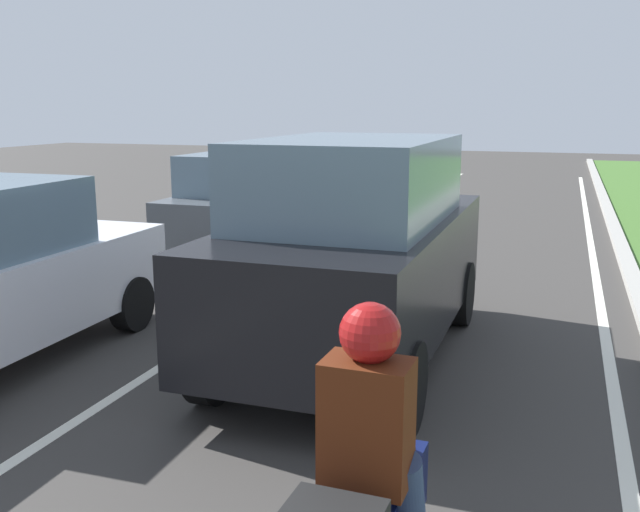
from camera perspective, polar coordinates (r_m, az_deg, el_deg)
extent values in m
plane|color=#383533|center=(12.26, 4.25, -0.19)|extent=(60.00, 60.00, 0.00)
cube|color=silver|center=(12.46, 1.14, 0.04)|extent=(0.12, 32.00, 0.01)
cube|color=silver|center=(11.90, 21.26, -1.36)|extent=(0.12, 32.00, 0.01)
cube|color=#9E9B93|center=(11.92, 23.68, -1.26)|extent=(0.24, 48.00, 0.12)
cube|color=black|center=(7.27, 2.91, -1.21)|extent=(1.93, 4.51, 1.10)
cube|color=slate|center=(6.97, 2.64, 6.15)|extent=(1.72, 2.71, 0.80)
cylinder|color=black|center=(9.07, 0.32, -2.08)|extent=(0.22, 0.76, 0.76)
cylinder|color=black|center=(8.68, 11.31, -2.97)|extent=(0.22, 0.76, 0.76)
cylinder|color=black|center=(6.39, -8.77, -8.39)|extent=(0.22, 0.76, 0.76)
cylinder|color=black|center=(5.82, 6.89, -10.43)|extent=(0.22, 0.76, 0.76)
cylinder|color=black|center=(9.56, -23.06, -2.70)|extent=(0.23, 0.64, 0.64)
cylinder|color=black|center=(8.60, -14.87, -3.71)|extent=(0.23, 0.64, 0.64)
cube|color=#474C51|center=(12.65, -6.07, 3.37)|extent=(1.66, 3.71, 0.80)
cube|color=slate|center=(12.33, -6.64, 6.60)|extent=(1.49, 1.91, 0.68)
cylinder|color=black|center=(14.15, -6.69, 2.64)|extent=(0.22, 0.60, 0.60)
cylinder|color=black|center=(13.58, -0.92, 2.32)|extent=(0.22, 0.60, 0.60)
cylinder|color=black|center=(11.97, -11.84, 0.74)|extent=(0.22, 0.60, 0.60)
cylinder|color=black|center=(11.28, -5.21, 0.27)|extent=(0.22, 0.60, 0.60)
ellipsoid|color=#0C143F|center=(3.83, 5.48, -15.97)|extent=(0.29, 0.51, 0.24)
cylinder|color=black|center=(4.37, 6.62, -19.69)|extent=(0.12, 0.60, 0.60)
cube|color=#4C1E0C|center=(3.32, 3.77, -13.26)|extent=(0.41, 0.27, 0.60)
sphere|color=maroon|center=(3.19, 4.03, -6.20)|extent=(0.28, 0.28, 0.28)
cylinder|color=navy|center=(3.64, 1.57, -17.53)|extent=(0.17, 0.30, 0.45)
cylinder|color=navy|center=(3.56, 7.04, -18.37)|extent=(0.17, 0.30, 0.45)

